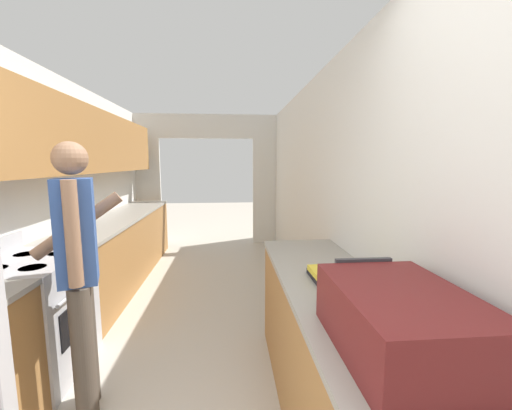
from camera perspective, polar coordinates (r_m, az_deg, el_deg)
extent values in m
cube|color=silver|center=(3.27, -37.99, 0.06)|extent=(0.06, 7.98, 2.50)
cube|color=#9E6B38|center=(4.04, -28.72, 10.25)|extent=(0.32, 4.29, 0.72)
cube|color=silver|center=(2.90, 14.20, 0.69)|extent=(0.06, 7.98, 2.50)
cube|color=silver|center=(6.38, -19.75, 2.15)|extent=(0.65, 0.06, 2.05)
cube|color=silver|center=(6.22, 2.43, 2.46)|extent=(0.65, 0.06, 2.05)
cube|color=silver|center=(6.19, -9.05, 13.94)|extent=(3.08, 0.06, 0.45)
cube|color=#9E6B38|center=(4.67, -23.15, -7.36)|extent=(0.60, 3.14, 0.86)
cube|color=gray|center=(4.58, -23.43, -1.92)|extent=(0.62, 3.16, 0.03)
cube|color=#9E6B38|center=(2.15, 14.05, -25.35)|extent=(0.60, 2.06, 0.86)
cube|color=gray|center=(1.94, 14.49, -14.19)|extent=(0.62, 2.09, 0.03)
cube|color=#B7B7BC|center=(2.97, -35.26, -16.48)|extent=(0.62, 0.77, 0.89)
cube|color=black|center=(2.83, -29.50, -17.24)|extent=(0.01, 0.52, 0.27)
cylinder|color=#B7B7BC|center=(2.74, -29.42, -13.02)|extent=(0.02, 0.61, 0.02)
cylinder|color=#232328|center=(2.62, -35.52, -9.27)|extent=(0.16, 0.16, 0.01)
cylinder|color=#232328|center=(2.91, -32.13, -7.46)|extent=(0.16, 0.16, 0.01)
cylinder|color=#232328|center=(3.03, -36.34, -7.22)|extent=(0.16, 0.16, 0.01)
cylinder|color=#4C4238|center=(2.37, -28.84, -22.73)|extent=(0.17, 0.17, 0.86)
cylinder|color=#4C4238|center=(2.52, -28.51, -20.81)|extent=(0.17, 0.17, 0.86)
cube|color=#335193|center=(2.19, -29.94, -4.23)|extent=(0.27, 0.27, 0.64)
cylinder|color=#8C664C|center=(2.04, -30.38, -4.59)|extent=(0.10, 0.10, 0.61)
cylinder|color=#8C664C|center=(2.33, -29.60, -3.15)|extent=(0.54, 0.25, 0.42)
sphere|color=#8C664C|center=(2.15, -30.73, 7.33)|extent=(0.20, 0.20, 0.20)
cube|color=#5B1919|center=(1.35, 24.61, -20.32)|extent=(0.44, 0.63, 0.16)
cube|color=#5B1919|center=(1.30, 24.92, -15.55)|extent=(0.44, 0.63, 0.09)
cube|color=#2D2D33|center=(1.57, 18.89, -10.93)|extent=(0.27, 0.02, 0.10)
cube|color=black|center=(1.99, 13.51, -12.62)|extent=(0.24, 0.27, 0.03)
cube|color=gold|center=(1.97, 13.60, -11.84)|extent=(0.24, 0.24, 0.03)
cube|color=#B7B7BC|center=(3.48, -30.84, -4.94)|extent=(0.17, 0.21, 0.00)
cube|color=black|center=(3.33, -32.12, -5.42)|extent=(0.09, 0.10, 0.02)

